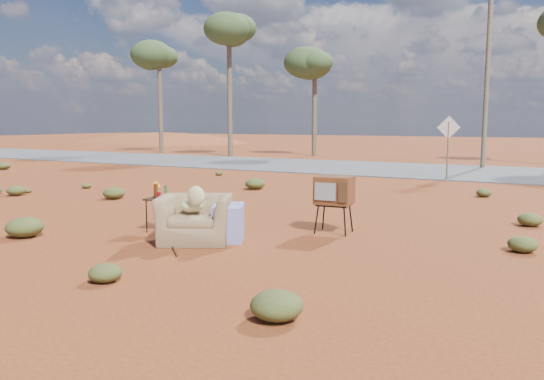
% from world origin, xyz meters
% --- Properties ---
extents(ground, '(140.00, 140.00, 0.00)m').
position_xyz_m(ground, '(0.00, 0.00, 0.00)').
color(ground, brown).
rests_on(ground, ground).
extents(highway, '(140.00, 7.00, 0.04)m').
position_xyz_m(highway, '(0.00, 15.00, 0.02)').
color(highway, '#565659').
rests_on(highway, ground).
extents(dirt_mound, '(26.00, 18.00, 2.00)m').
position_xyz_m(dirt_mound, '(-30.00, 34.00, 0.00)').
color(dirt_mound, brown).
rests_on(dirt_mound, ground).
extents(armchair, '(1.52, 1.42, 1.03)m').
position_xyz_m(armchair, '(-0.27, 0.06, 0.48)').
color(armchair, olive).
rests_on(armchair, ground).
extents(tv_unit, '(0.67, 0.56, 1.02)m').
position_xyz_m(tv_unit, '(1.42, 1.74, 0.76)').
color(tv_unit, black).
rests_on(tv_unit, ground).
extents(side_table, '(0.49, 0.49, 0.88)m').
position_xyz_m(side_table, '(-1.44, 0.37, 0.64)').
color(side_table, '#3A2315').
rests_on(side_table, ground).
extents(rusty_bar, '(1.02, 0.98, 0.04)m').
position_xyz_m(rusty_bar, '(-0.45, -0.50, 0.02)').
color(rusty_bar, '#492513').
rests_on(rusty_bar, ground).
extents(road_sign, '(0.78, 0.06, 2.19)m').
position_xyz_m(road_sign, '(1.50, 12.00, 1.50)').
color(road_sign, brown).
rests_on(road_sign, ground).
extents(eucalyptus_far_left, '(3.20, 3.20, 7.10)m').
position_xyz_m(eucalyptus_far_left, '(-18.00, 20.00, 5.94)').
color(eucalyptus_far_left, brown).
rests_on(eucalyptus_far_left, ground).
extents(eucalyptus_left, '(3.20, 3.20, 8.10)m').
position_xyz_m(eucalyptus_left, '(-12.00, 19.00, 6.92)').
color(eucalyptus_left, brown).
rests_on(eucalyptus_left, ground).
extents(eucalyptus_near_left, '(3.20, 3.20, 6.60)m').
position_xyz_m(eucalyptus_near_left, '(-8.00, 22.00, 5.45)').
color(eucalyptus_near_left, brown).
rests_on(eucalyptus_near_left, ground).
extents(utility_pole_center, '(1.40, 0.20, 8.00)m').
position_xyz_m(utility_pole_center, '(2.00, 17.50, 4.15)').
color(utility_pole_center, brown).
rests_on(utility_pole_center, ground).
extents(scrub_patch, '(17.49, 8.07, 0.33)m').
position_xyz_m(scrub_patch, '(-0.82, 4.41, 0.14)').
color(scrub_patch, '#4A5324').
rests_on(scrub_patch, ground).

